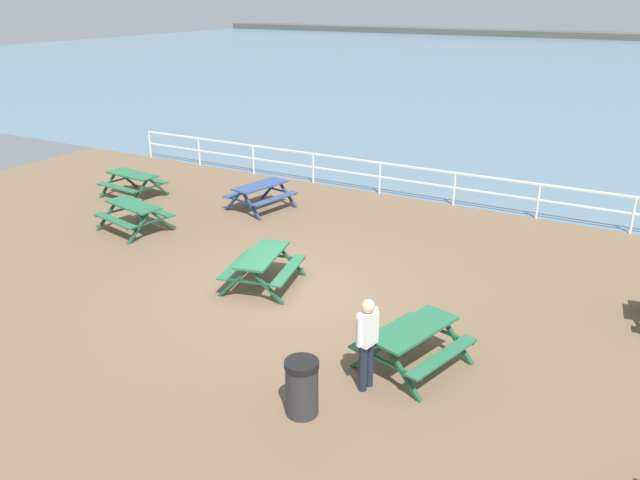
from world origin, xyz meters
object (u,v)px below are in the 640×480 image
(picnic_table_mid_centre, at_px, (133,179))
(litter_bin, at_px, (302,387))
(picnic_table_near_left, at_px, (134,210))
(picnic_table_far_right, at_px, (263,262))
(picnic_table_seaward, at_px, (261,191))
(visitor, at_px, (367,339))
(picnic_table_far_left, at_px, (414,337))

(picnic_table_mid_centre, height_order, litter_bin, litter_bin)
(picnic_table_near_left, height_order, picnic_table_mid_centre, same)
(picnic_table_far_right, height_order, litter_bin, litter_bin)
(picnic_table_mid_centre, relative_size, picnic_table_seaward, 0.95)
(picnic_table_near_left, height_order, litter_bin, litter_bin)
(picnic_table_seaward, bearing_deg, picnic_table_near_left, 159.97)
(picnic_table_mid_centre, relative_size, litter_bin, 2.05)
(picnic_table_mid_centre, relative_size, picnic_table_far_right, 0.93)
(picnic_table_far_right, xyz_separation_m, visitor, (3.80, -2.50, 0.36))
(picnic_table_seaward, bearing_deg, litter_bin, -131.07)
(picnic_table_near_left, xyz_separation_m, picnic_table_mid_centre, (-2.38, 2.33, 0.00))
(picnic_table_near_left, distance_m, picnic_table_seaward, 3.88)
(picnic_table_mid_centre, height_order, picnic_table_seaward, same)
(picnic_table_far_left, height_order, visitor, visitor)
(litter_bin, bearing_deg, picnic_table_near_left, 149.97)
(picnic_table_mid_centre, distance_m, picnic_table_far_left, 12.83)
(picnic_table_mid_centre, bearing_deg, picnic_table_near_left, -38.55)
(picnic_table_mid_centre, relative_size, visitor, 1.17)
(picnic_table_mid_centre, bearing_deg, picnic_table_far_right, -19.34)
(picnic_table_far_left, bearing_deg, picnic_table_near_left, 89.08)
(picnic_table_mid_centre, xyz_separation_m, litter_bin, (10.79, -7.19, -0.10))
(picnic_table_far_right, bearing_deg, picnic_table_seaward, 21.64)
(picnic_table_far_left, bearing_deg, picnic_table_mid_centre, 81.98)
(picnic_table_seaward, distance_m, visitor, 9.95)
(litter_bin, bearing_deg, picnic_table_far_right, 131.56)
(picnic_table_far_left, distance_m, litter_bin, 2.38)
(picnic_table_mid_centre, xyz_separation_m, picnic_table_seaward, (4.38, 1.00, 0.00))
(picnic_table_mid_centre, xyz_separation_m, visitor, (11.37, -6.07, 0.36))
(picnic_table_seaward, bearing_deg, picnic_table_far_right, -134.12)
(picnic_table_far_left, xyz_separation_m, picnic_table_seaward, (-7.43, 6.04, 0.00))
(visitor, bearing_deg, picnic_table_mid_centre, 161.89)
(picnic_table_near_left, distance_m, picnic_table_far_left, 9.80)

